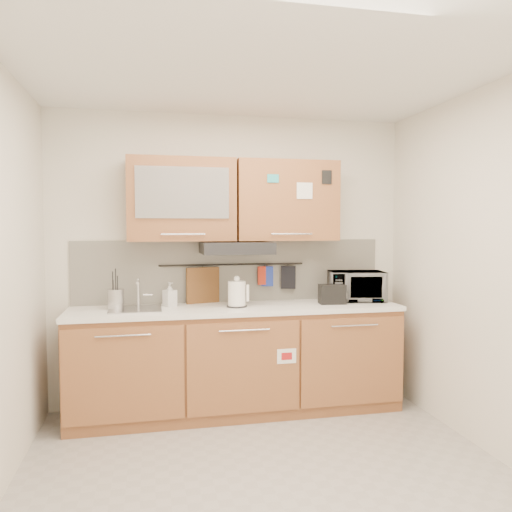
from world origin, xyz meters
name	(u,v)px	position (x,y,z in m)	size (l,w,h in m)	color
floor	(270,480)	(0.00, 0.00, 0.00)	(3.20, 3.20, 0.00)	#9E9993
ceiling	(271,61)	(0.00, 0.00, 2.60)	(3.20, 3.20, 0.00)	white
wall_back	(232,260)	(0.00, 1.50, 1.30)	(3.20, 3.20, 0.00)	silver
wall_right	(497,271)	(1.60, 0.00, 1.30)	(3.00, 3.00, 0.00)	silver
base_cabinet	(238,366)	(0.00, 1.19, 0.41)	(2.80, 0.64, 0.88)	brown
countertop	(237,309)	(0.00, 1.19, 0.90)	(2.82, 0.62, 0.04)	white
backsplash	(232,271)	(0.00, 1.49, 1.20)	(2.80, 0.02, 0.56)	silver
upper_cabinets	(234,200)	(0.00, 1.32, 1.83)	(1.82, 0.37, 0.70)	brown
range_hood	(236,248)	(0.00, 1.25, 1.42)	(0.60, 0.46, 0.10)	black
sink	(136,309)	(-0.85, 1.21, 0.92)	(0.42, 0.40, 0.26)	silver
utensil_rail	(232,265)	(0.00, 1.45, 1.26)	(0.02, 0.02, 1.30)	black
utensil_crock	(116,299)	(-1.01, 1.24, 1.01)	(0.15, 0.15, 0.34)	#ADADB1
kettle	(237,295)	(-0.01, 1.17, 1.03)	(0.20, 0.19, 0.27)	white
toaster	(332,294)	(0.84, 1.16, 1.01)	(0.24, 0.16, 0.17)	black
microwave	(356,286)	(1.13, 1.29, 1.06)	(0.49, 0.33, 0.27)	#999999
soap_bottle	(170,294)	(-0.57, 1.32, 1.02)	(0.09, 0.10, 0.21)	#999999
cutting_board	(203,288)	(-0.27, 1.44, 1.05)	(0.30, 0.02, 0.38)	brown
oven_mitt	(267,276)	(0.32, 1.44, 1.15)	(0.11, 0.03, 0.18)	navy
dark_pouch	(288,277)	(0.52, 1.44, 1.13)	(0.13, 0.04, 0.21)	black
pot_holder	(265,275)	(0.30, 1.44, 1.16)	(0.14, 0.02, 0.17)	#AC2916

